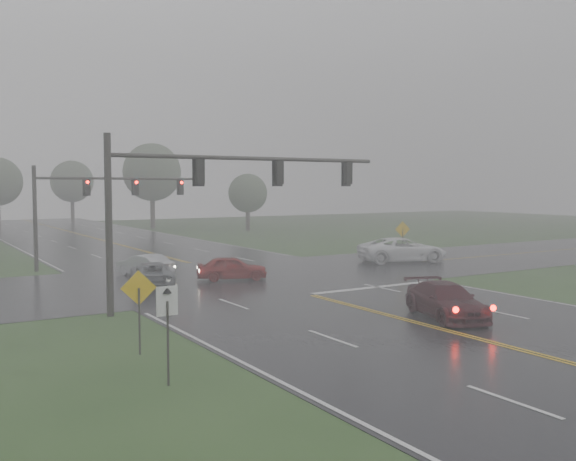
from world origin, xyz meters
TOP-DOWN VIEW (x-y plane):
  - ground at (0.00, 0.00)m, footprint 180.00×180.00m
  - main_road at (0.00, 20.00)m, footprint 18.00×160.00m
  - cross_street at (0.00, 22.00)m, footprint 120.00×14.00m
  - stop_bar at (4.50, 14.40)m, footprint 8.50×0.50m
  - sedan_maroon at (1.72, 6.50)m, footprint 3.55×5.42m
  - sedan_red at (-1.05, 21.06)m, footprint 4.48×2.99m
  - sedan_silver at (-4.96, 25.23)m, footprint 2.66×4.37m
  - car_grey at (-5.91, 21.24)m, footprint 3.51×5.29m
  - pickup_white at (13.56, 22.53)m, footprint 7.01×4.76m
  - signal_gantry_near at (-5.84, 14.33)m, footprint 14.16×0.34m
  - signal_gantry_far at (-6.76, 31.15)m, footprint 11.33×0.35m
  - sign_diamond_west at (-11.17, 7.58)m, footprint 1.15×0.28m
  - sign_arrow_white at (-11.56, 3.98)m, footprint 0.62×0.11m
  - sign_diamond_east at (14.55, 23.66)m, footprint 1.19×0.34m
  - tree_ne_a at (10.97, 68.45)m, footprint 7.59×7.59m
  - tree_e_near at (19.33, 57.50)m, footprint 4.82×4.82m
  - tree_n_far at (5.41, 89.00)m, footprint 6.44×6.44m

SIDE VIEW (x-z plane):
  - ground at x=0.00m, z-range 0.00..0.00m
  - main_road at x=0.00m, z-range -0.01..0.01m
  - cross_street at x=0.00m, z-range -0.01..0.01m
  - stop_bar at x=4.50m, z-range 0.00..0.00m
  - sedan_maroon at x=1.72m, z-range -0.73..0.73m
  - sedan_red at x=-1.05m, z-range -0.71..0.71m
  - sedan_silver at x=-4.96m, z-range -0.68..0.68m
  - car_grey at x=-5.91m, z-range -0.68..0.68m
  - pickup_white at x=13.56m, z-range -0.89..0.89m
  - sign_diamond_west at x=-11.17m, z-range 0.49..3.29m
  - sign_arrow_white at x=-11.56m, z-range 0.56..3.35m
  - sign_diamond_east at x=14.55m, z-range 0.51..3.42m
  - tree_e_near at x=19.33m, z-range 1.11..8.19m
  - signal_gantry_far at x=-6.76m, z-range 1.37..8.25m
  - signal_gantry_near at x=-5.84m, z-range 1.58..9.37m
  - tree_n_far at x=5.41m, z-range 1.49..10.95m
  - tree_ne_a at x=10.97m, z-range 1.76..12.90m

